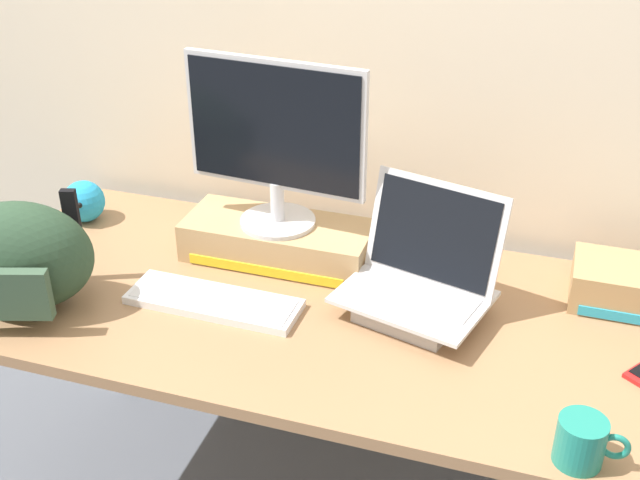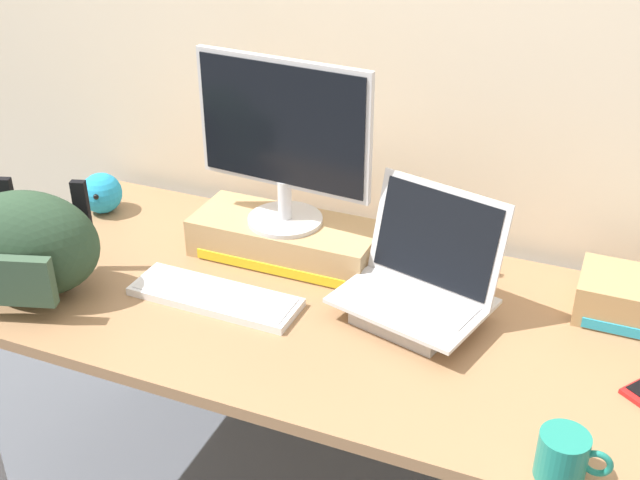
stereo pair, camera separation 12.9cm
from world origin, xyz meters
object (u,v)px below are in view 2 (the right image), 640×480
Objects in this scene: toner_box_yellow at (286,239)px; messenger_backpack at (28,245)px; coffee_mug at (564,456)px; open_laptop at (416,295)px; external_keyboard at (215,296)px; plush_toy at (101,193)px; desktop_monitor at (283,139)px.

toner_box_yellow is 0.64m from messenger_backpack.
coffee_mug is (0.79, -0.52, -0.00)m from toner_box_yellow.
open_laptop reaches higher than external_keyboard.
toner_box_yellow is at bearing 175.53° from open_laptop.
toner_box_yellow is 0.94m from coffee_mug.
messenger_backpack is 0.45m from plush_toy.
coffee_mug is at bearing -23.03° from messenger_backpack.
desktop_monitor is 1.20× the size of messenger_backpack.
toner_box_yellow reaches higher than external_keyboard.
open_laptop is 3.24× the size of plush_toy.
desktop_monitor is 3.54× the size of coffee_mug.
messenger_backpack is at bearing -75.43° from plush_toy.
open_laptop is 1.02m from plush_toy.
coffee_mug is at bearing -28.98° from desktop_monitor.
messenger_backpack is at bearing -136.68° from desktop_monitor.
desktop_monitor is 0.66m from plush_toy.
external_keyboard is at bearing -28.41° from plush_toy.
plush_toy is at bearing 177.29° from toner_box_yellow.
messenger_backpack reaches higher than plush_toy.
coffee_mug is (1.28, -0.13, -0.09)m from messenger_backpack.
messenger_backpack is at bearing -149.10° from open_laptop.
desktop_monitor reaches higher than plush_toy.
messenger_backpack is at bearing 174.41° from coffee_mug.
external_keyboard is at bearing -150.78° from open_laptop.
external_keyboard is at bearing 0.46° from messenger_backpack.
toner_box_yellow is 1.25× the size of messenger_backpack.
toner_box_yellow is 1.04× the size of desktop_monitor.
plush_toy is at bearing -178.25° from desktop_monitor.
desktop_monitor is at bearing -2.82° from plush_toy.
desktop_monitor is at bearing 175.68° from open_laptop.
coffee_mug is (0.39, -0.38, -0.01)m from open_laptop.
messenger_backpack is (-0.42, -0.14, 0.12)m from external_keyboard.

